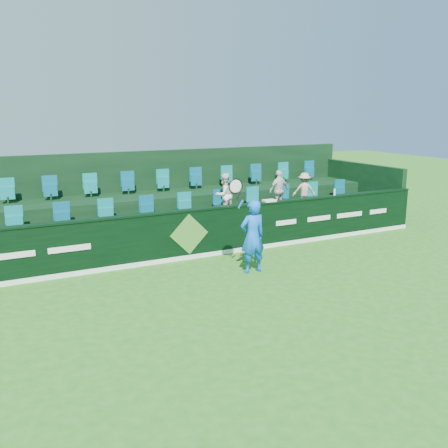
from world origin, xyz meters
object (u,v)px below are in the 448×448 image
drinks_bottle (335,192)px  spectator_right (304,190)px  towel (269,201)px  spectator_left (224,195)px  tennis_player (252,236)px  spectator_middle (279,190)px

drinks_bottle → spectator_right: bearing=106.5°
towel → spectator_left: bearing=128.2°
tennis_player → drinks_bottle: 4.40m
spectator_middle → drinks_bottle: 1.72m
tennis_player → spectator_right: (3.65, 2.91, 0.45)m
spectator_left → drinks_bottle: bearing=151.4°
spectator_left → spectator_right: bearing=170.4°
tennis_player → spectator_middle: 3.99m
tennis_player → towel: 2.45m
drinks_bottle → spectator_middle: bearing=139.5°
tennis_player → spectator_middle: bearing=47.4°
tennis_player → drinks_bottle: (3.99, 1.79, 0.53)m
spectator_left → towel: (0.88, -1.12, -0.07)m
spectator_left → spectator_middle: size_ratio=1.01×
spectator_left → drinks_bottle: (3.26, -1.12, 0.01)m
spectator_left → spectator_middle: 1.95m
towel → drinks_bottle: 2.38m
spectator_left → spectator_right: (2.93, 0.00, -0.07)m
spectator_left → spectator_middle: spectator_left is taller
tennis_player → spectator_right: size_ratio=2.16×
spectator_middle → towel: spectator_middle is taller
towel → drinks_bottle: drinks_bottle is taller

